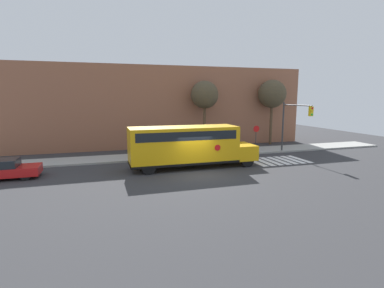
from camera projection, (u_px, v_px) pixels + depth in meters
name	position (u px, v px, depth m)	size (l,w,h in m)	color
ground_plane	(198.00, 173.00, 20.95)	(60.00, 60.00, 0.00)	#333335
sidewalk_strip	(175.00, 155.00, 27.07)	(44.00, 3.00, 0.15)	#9E9E99
building_backdrop	(160.00, 107.00, 32.54)	(32.00, 4.00, 8.46)	#935B42
crosswalk_stripes	(278.00, 161.00, 25.12)	(4.70, 3.20, 0.01)	white
school_bus	(188.00, 144.00, 22.33)	(9.65, 2.57, 3.12)	#EAA80F
parked_car	(0.00, 169.00, 19.38)	(4.62, 1.85, 1.31)	red
stop_sign	(256.00, 135.00, 28.36)	(0.61, 0.10, 2.61)	#38383A
traffic_light	(292.00, 119.00, 27.21)	(0.28, 4.11, 4.81)	#38383A
tree_near_sidewalk	(205.00, 95.00, 30.35)	(2.81, 2.81, 6.91)	brown
tree_far_sidewalk	(272.00, 94.00, 32.83)	(3.07, 3.07, 7.14)	brown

